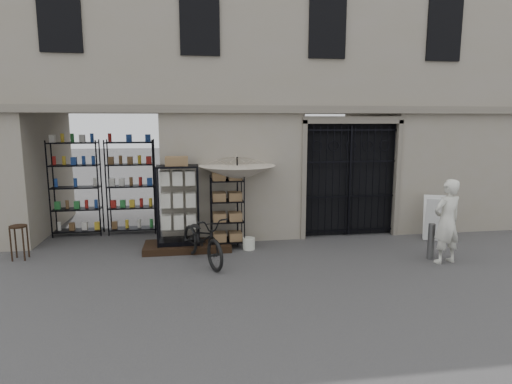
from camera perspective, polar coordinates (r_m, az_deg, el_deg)
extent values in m
plane|color=black|center=(9.07, 6.45, -9.78)|extent=(80.00, 80.00, 0.00)
cube|color=gray|center=(12.55, 1.88, 16.44)|extent=(14.00, 4.00, 9.00)
cube|color=black|center=(11.37, -19.91, 1.43)|extent=(3.00, 1.70, 3.00)
cube|color=black|center=(11.90, -19.63, 0.57)|extent=(2.70, 0.50, 2.50)
cube|color=black|center=(11.38, 12.11, 1.79)|extent=(2.50, 0.06, 3.00)
cube|color=black|center=(11.23, 12.39, 1.43)|extent=(0.05, 0.05, 2.80)
cube|color=black|center=(10.22, -9.10, -7.15)|extent=(2.00, 0.90, 0.15)
cube|color=black|center=(10.20, -10.22, -6.48)|extent=(1.02, 0.75, 0.10)
cube|color=silver|center=(9.73, -10.78, -2.05)|extent=(0.83, 0.21, 1.71)
cube|color=silver|center=(10.02, -10.34, -2.29)|extent=(0.84, 0.57, 1.42)
cube|color=olive|center=(9.86, -10.53, 3.78)|extent=(0.58, 0.49, 0.20)
cube|color=black|center=(10.10, -3.86, -2.67)|extent=(0.79, 0.60, 1.72)
cube|color=olive|center=(10.11, -3.86, -2.97)|extent=(0.68, 0.48, 1.29)
cylinder|color=black|center=(10.19, -2.49, -1.32)|extent=(0.04, 0.04, 2.15)
imported|color=#C1B2A3|center=(10.07, -2.52, 3.05)|extent=(2.02, 2.04, 1.44)
cylinder|color=beige|center=(10.09, -0.97, -6.89)|extent=(0.36, 0.36, 0.28)
imported|color=black|center=(9.32, -7.09, -9.24)|extent=(1.02, 1.21, 1.96)
cylinder|color=black|center=(10.56, -29.16, -4.02)|extent=(0.45, 0.45, 0.04)
cube|color=black|center=(10.64, -29.00, -5.95)|extent=(0.35, 0.35, 0.74)
cylinder|color=slate|center=(10.10, 22.30, -6.10)|extent=(0.19, 0.19, 0.78)
imported|color=silver|center=(10.06, 23.75, -8.59)|extent=(1.04, 1.90, 0.43)
cube|color=silver|center=(11.42, 22.91, -3.47)|extent=(0.58, 0.45, 1.10)
cube|color=silver|center=(11.75, 22.67, -3.10)|extent=(0.58, 0.45, 1.10)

